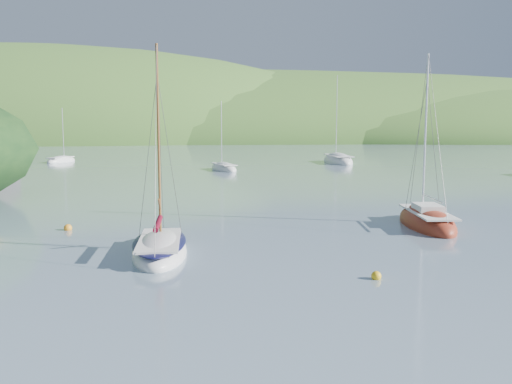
{
  "coord_description": "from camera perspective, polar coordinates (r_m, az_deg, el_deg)",
  "views": [
    {
      "loc": [
        -2.31,
        -21.38,
        6.29
      ],
      "look_at": [
        -0.23,
        8.0,
        2.49
      ],
      "focal_mm": 40.0,
      "sensor_mm": 36.0,
      "label": 1
    }
  ],
  "objects": [
    {
      "name": "ground",
      "position": [
        22.41,
        2.06,
        -8.97
      ],
      "size": [
        700.0,
        700.0,
        0.0
      ],
      "primitive_type": "plane",
      "color": "slate",
      "rests_on": "ground"
    },
    {
      "name": "distant_sloop_a",
      "position": [
        70.11,
        -3.24,
        2.32
      ],
      "size": [
        4.21,
        6.84,
        9.22
      ],
      "rotation": [
        0.0,
        0.0,
        0.32
      ],
      "color": "silver",
      "rests_on": "ground"
    },
    {
      "name": "distant_sloop_b",
      "position": [
        82.42,
        8.2,
        3.05
      ],
      "size": [
        3.91,
        9.66,
        13.52
      ],
      "rotation": [
        0.0,
        0.0,
        0.06
      ],
      "color": "silver",
      "rests_on": "ground"
    },
    {
      "name": "sloop_red",
      "position": [
        35.1,
        16.7,
        -2.94
      ],
      "size": [
        2.98,
        7.54,
        10.95
      ],
      "rotation": [
        0.0,
        0.0,
        -0.06
      ],
      "color": "maroon",
      "rests_on": "ground"
    },
    {
      "name": "distant_sloop_c",
      "position": [
        87.83,
        -18.9,
        2.95
      ],
      "size": [
        4.08,
        6.33,
        8.53
      ],
      "rotation": [
        0.0,
        0.0,
        -0.36
      ],
      "color": "silver",
      "rests_on": "ground"
    },
    {
      "name": "mooring_buoys",
      "position": [
        28.18,
        3.36,
        -5.32
      ],
      "size": [
        24.62,
        11.46,
        0.48
      ],
      "color": "yellow",
      "rests_on": "ground"
    },
    {
      "name": "shoreline_hills",
      "position": [
        194.05,
        -6.23,
        5.45
      ],
      "size": [
        690.0,
        135.0,
        56.0
      ],
      "color": "#40722B",
      "rests_on": "ground"
    },
    {
      "name": "daysailer_white",
      "position": [
        27.06,
        -9.6,
        -5.7
      ],
      "size": [
        2.73,
        6.87,
        10.44
      ],
      "rotation": [
        0.0,
        0.0,
        0.03
      ],
      "color": "silver",
      "rests_on": "ground"
    }
  ]
}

